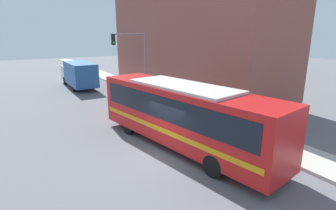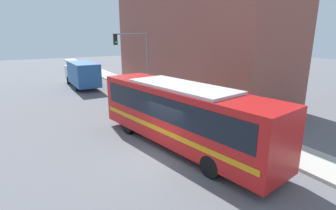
{
  "view_description": "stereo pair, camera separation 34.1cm",
  "coord_description": "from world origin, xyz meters",
  "px_view_note": "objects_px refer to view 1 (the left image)",
  "views": [
    {
      "loc": [
        -5.76,
        -10.0,
        5.7
      ],
      "look_at": [
        2.48,
        3.46,
        1.43
      ],
      "focal_mm": 28.0,
      "sensor_mm": 36.0,
      "label": 1
    },
    {
      "loc": [
        -5.47,
        -10.17,
        5.7
      ],
      "look_at": [
        2.48,
        3.46,
        1.43
      ],
      "focal_mm": 28.0,
      "sensor_mm": 36.0,
      "label": 2
    }
  ],
  "objects_px": {
    "fire_hydrant": "(197,111)",
    "traffic_light_pole": "(134,53)",
    "delivery_truck": "(78,74)",
    "pedestrian_near_corner": "(154,85)",
    "city_bus": "(182,112)"
  },
  "relations": [
    {
      "from": "delivery_truck",
      "to": "pedestrian_near_corner",
      "type": "relative_size",
      "value": 4.73
    },
    {
      "from": "fire_hydrant",
      "to": "traffic_light_pole",
      "type": "xyz_separation_m",
      "value": [
        -0.92,
        8.11,
        3.52
      ]
    },
    {
      "from": "city_bus",
      "to": "fire_hydrant",
      "type": "bearing_deg",
      "value": 34.2
    },
    {
      "from": "fire_hydrant",
      "to": "pedestrian_near_corner",
      "type": "relative_size",
      "value": 0.45
    },
    {
      "from": "delivery_truck",
      "to": "pedestrian_near_corner",
      "type": "xyz_separation_m",
      "value": [
        5.16,
        -7.81,
        -0.53
      ]
    },
    {
      "from": "delivery_truck",
      "to": "fire_hydrant",
      "type": "xyz_separation_m",
      "value": [
        4.31,
        -15.6,
        -1.01
      ]
    },
    {
      "from": "fire_hydrant",
      "to": "traffic_light_pole",
      "type": "relative_size",
      "value": 0.13
    },
    {
      "from": "city_bus",
      "to": "traffic_light_pole",
      "type": "height_order",
      "value": "traffic_light_pole"
    },
    {
      "from": "traffic_light_pole",
      "to": "city_bus",
      "type": "bearing_deg",
      "value": -103.12
    },
    {
      "from": "city_bus",
      "to": "delivery_truck",
      "type": "relative_size",
      "value": 1.42
    },
    {
      "from": "city_bus",
      "to": "fire_hydrant",
      "type": "relative_size",
      "value": 14.89
    },
    {
      "from": "fire_hydrant",
      "to": "pedestrian_near_corner",
      "type": "xyz_separation_m",
      "value": [
        0.85,
        7.79,
        0.48
      ]
    },
    {
      "from": "city_bus",
      "to": "fire_hydrant",
      "type": "height_order",
      "value": "city_bus"
    },
    {
      "from": "delivery_truck",
      "to": "pedestrian_near_corner",
      "type": "bearing_deg",
      "value": -56.54
    },
    {
      "from": "city_bus",
      "to": "pedestrian_near_corner",
      "type": "bearing_deg",
      "value": 58.96
    }
  ]
}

